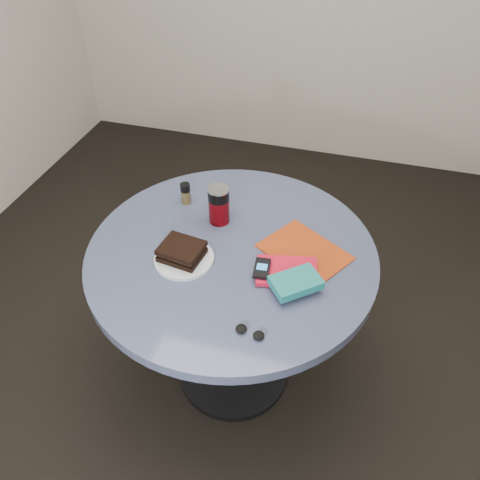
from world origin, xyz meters
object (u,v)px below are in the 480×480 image
(plate, at_px, (184,259))
(sandwich, at_px, (182,251))
(table, at_px, (232,282))
(pepper_grinder, at_px, (186,193))
(mp3_player, at_px, (262,268))
(headphones, at_px, (250,332))
(soda_can, at_px, (219,205))
(novel, at_px, (296,283))
(magazine, at_px, (304,252))
(red_book, at_px, (287,271))

(plate, xyz_separation_m, sandwich, (-0.01, 0.00, 0.03))
(table, height_order, pepper_grinder, pepper_grinder)
(mp3_player, relative_size, headphones, 0.99)
(mp3_player, bearing_deg, soda_can, 133.65)
(novel, bearing_deg, pepper_grinder, 106.07)
(sandwich, distance_m, mp3_player, 0.27)
(magazine, xyz_separation_m, headphones, (-0.09, -0.38, 0.01))
(novel, distance_m, mp3_player, 0.12)
(table, distance_m, red_book, 0.28)
(soda_can, bearing_deg, mp3_player, -46.35)
(mp3_player, bearing_deg, table, 145.04)
(plate, xyz_separation_m, magazine, (0.38, 0.15, -0.00))
(novel, bearing_deg, mp3_player, 122.53)
(plate, distance_m, sandwich, 0.03)
(table, height_order, red_book, red_book)
(sandwich, distance_m, headphones, 0.38)
(magazine, relative_size, headphones, 2.97)
(table, xyz_separation_m, soda_can, (-0.09, 0.14, 0.24))
(table, distance_m, novel, 0.34)
(table, xyz_separation_m, mp3_player, (0.13, -0.09, 0.19))
(pepper_grinder, bearing_deg, plate, -70.59)
(soda_can, bearing_deg, table, -57.33)
(table, relative_size, novel, 6.64)
(table, relative_size, soda_can, 6.90)
(table, xyz_separation_m, plate, (-0.14, -0.10, 0.17))
(novel, xyz_separation_m, mp3_player, (-0.12, 0.04, -0.01))
(mp3_player, bearing_deg, sandwich, -179.47)
(magazine, height_order, headphones, headphones)
(magazine, xyz_separation_m, red_book, (-0.04, -0.12, 0.01))
(red_book, bearing_deg, plate, 173.12)
(novel, bearing_deg, sandwich, 135.33)
(pepper_grinder, distance_m, red_book, 0.53)
(mp3_player, bearing_deg, magazine, 51.34)
(plate, bearing_deg, table, 34.58)
(novel, bearing_deg, plate, 135.63)
(magazine, distance_m, mp3_player, 0.19)
(pepper_grinder, bearing_deg, magazine, -17.64)
(sandwich, relative_size, mp3_player, 1.64)
(sandwich, bearing_deg, soda_can, 76.19)
(magazine, bearing_deg, soda_can, -162.41)
(sandwich, distance_m, soda_can, 0.24)
(plate, distance_m, mp3_player, 0.27)
(pepper_grinder, height_order, red_book, pepper_grinder)
(table, xyz_separation_m, pepper_grinder, (-0.25, 0.21, 0.21))
(mp3_player, bearing_deg, plate, -178.90)
(table, bearing_deg, plate, -145.42)
(sandwich, bearing_deg, red_book, 4.37)
(plate, distance_m, magazine, 0.41)
(sandwich, xyz_separation_m, soda_can, (0.06, 0.23, 0.04))
(plate, distance_m, headphones, 0.37)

